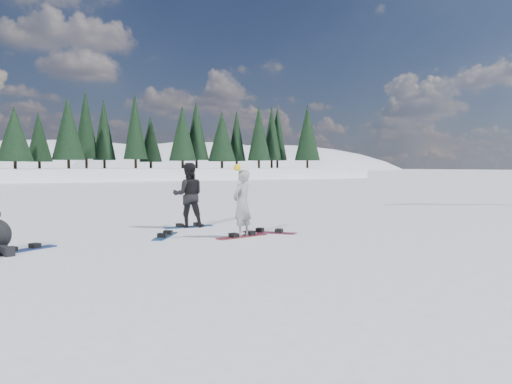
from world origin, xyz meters
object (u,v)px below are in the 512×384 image
snowboard_loose_c (23,250)px  snowboard_loose_a (165,236)px  snowboarder_woman (242,203)px  snowboard_loose_b (269,232)px  snowboarder_man (188,195)px

snowboard_loose_c → snowboard_loose_a: 3.45m
snowboarder_woman → snowboard_loose_b: snowboarder_woman is taller
snowboard_loose_b → snowboard_loose_c: bearing=-131.4°
snowboarder_woman → snowboard_loose_a: 2.19m
snowboarder_man → snowboard_loose_a: size_ratio=1.29×
snowboard_loose_c → snowboarder_woman: bearing=-34.5°
snowboard_loose_b → snowboarder_woman: bearing=-112.2°
snowboard_loose_a → snowboard_loose_b: bearing=-69.9°
snowboarder_woman → snowboard_loose_a: snowboarder_woman is taller
snowboarder_woman → snowboard_loose_c: bearing=-35.6°
snowboard_loose_b → snowboarder_man: bearing=172.3°
snowboarder_man → snowboard_loose_c: 5.25m
snowboarder_woman → snowboarder_man: 2.67m
snowboarder_woman → snowboard_loose_a: bearing=-61.3°
snowboard_loose_a → snowboarder_man: bearing=-4.2°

